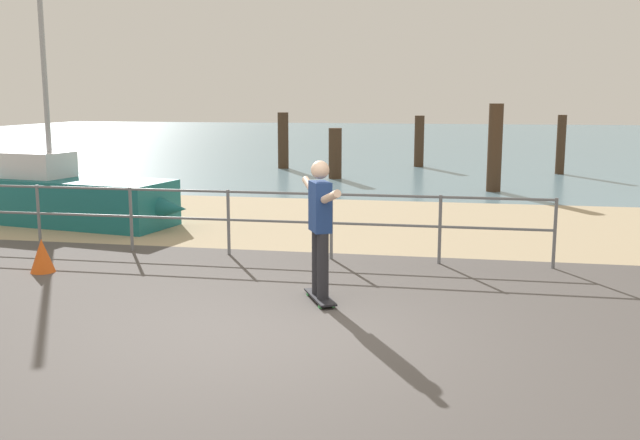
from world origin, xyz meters
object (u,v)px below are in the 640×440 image
Objects in this scene: skateboarder at (320,220)px; traffic_cone at (42,256)px; sailboat at (71,198)px; skateboard at (320,297)px.

skateboarder reaches higher than traffic_cone.
sailboat is 6.28× the size of skateboard.
sailboat is 3.07× the size of skateboarder.
skateboard is 0.95m from skateboarder.
skateboarder is at bearing -97.13° from skateboard.
sailboat is at bearing 142.64° from skateboarder.
skateboard is at bearing 82.87° from skateboarder.
sailboat is at bearing 113.96° from traffic_cone.
sailboat reaches higher than traffic_cone.
sailboat is 10.13× the size of traffic_cone.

